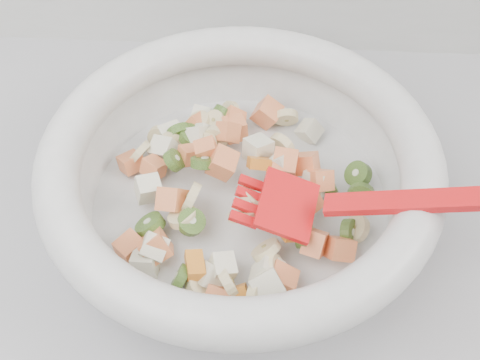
{
  "coord_description": "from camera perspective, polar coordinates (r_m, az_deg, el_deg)",
  "views": [
    {
      "loc": [
        0.08,
        1.12,
        1.37
      ],
      "look_at": [
        0.06,
        1.47,
        0.95
      ],
      "focal_mm": 45.0,
      "sensor_mm": 36.0,
      "label": 1
    }
  ],
  "objects": [
    {
      "name": "mixing_bowl",
      "position": [
        0.54,
        0.02,
        0.5
      ],
      "size": [
        0.43,
        0.36,
        0.13
      ],
      "color": "silver",
      "rests_on": "counter"
    }
  ]
}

